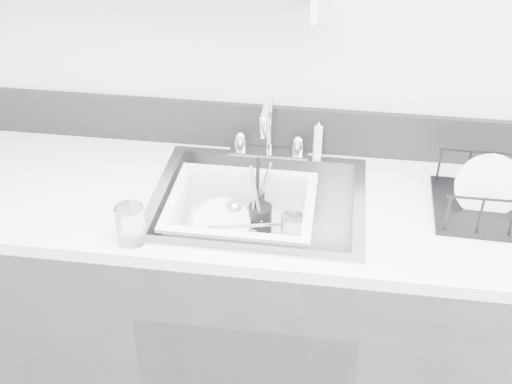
% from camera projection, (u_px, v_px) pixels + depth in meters
% --- Properties ---
extents(room_shell, '(3.50, 3.00, 2.60)m').
position_uv_depth(room_shell, '(175.00, 77.00, 0.84)').
color(room_shell, silver).
rests_on(room_shell, ground).
extents(counter_run, '(3.20, 0.62, 0.92)m').
position_uv_depth(counter_run, '(258.00, 308.00, 2.20)').
color(counter_run, '#2B2B2F').
rests_on(counter_run, ground).
extents(backsplash, '(3.20, 0.02, 0.16)m').
position_uv_depth(backsplash, '(271.00, 128.00, 2.13)').
color(backsplash, black).
rests_on(backsplash, counter_run).
extents(sink, '(0.64, 0.52, 0.20)m').
position_uv_depth(sink, '(258.00, 223.00, 1.99)').
color(sink, silver).
rests_on(sink, counter_run).
extents(faucet, '(0.26, 0.18, 0.23)m').
position_uv_depth(faucet, '(269.00, 141.00, 2.10)').
color(faucet, silver).
rests_on(faucet, counter_run).
extents(side_sprayer, '(0.03, 0.03, 0.14)m').
position_uv_depth(side_sprayer, '(318.00, 140.00, 2.08)').
color(side_sprayer, white).
rests_on(side_sprayer, counter_run).
extents(wash_tub, '(0.45, 0.37, 0.17)m').
position_uv_depth(wash_tub, '(242.00, 222.00, 1.98)').
color(wash_tub, white).
rests_on(wash_tub, sink).
extents(plate_stack, '(0.22, 0.22, 0.09)m').
position_uv_depth(plate_stack, '(224.00, 229.00, 2.02)').
color(plate_stack, white).
rests_on(plate_stack, wash_tub).
extents(utensil_cup, '(0.07, 0.07, 0.25)m').
position_uv_depth(utensil_cup, '(260.00, 216.00, 2.03)').
color(utensil_cup, black).
rests_on(utensil_cup, wash_tub).
extents(ladle, '(0.21, 0.28, 0.08)m').
position_uv_depth(ladle, '(242.00, 226.00, 2.01)').
color(ladle, silver).
rests_on(ladle, wash_tub).
extents(tumbler_in_tub, '(0.08, 0.08, 0.10)m').
position_uv_depth(tumbler_in_tub, '(292.00, 230.00, 1.98)').
color(tumbler_in_tub, white).
rests_on(tumbler_in_tub, wash_tub).
extents(tumbler_counter, '(0.09, 0.09, 0.11)m').
position_uv_depth(tumbler_counter, '(131.00, 224.00, 1.74)').
color(tumbler_counter, white).
rests_on(tumbler_counter, counter_run).
extents(dish_rack, '(0.40, 0.30, 0.14)m').
position_uv_depth(dish_rack, '(505.00, 193.00, 1.84)').
color(dish_rack, black).
rests_on(dish_rack, counter_run).
extents(bowl_small, '(0.12, 0.12, 0.04)m').
position_uv_depth(bowl_small, '(287.00, 247.00, 1.96)').
color(bowl_small, white).
rests_on(bowl_small, wash_tub).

